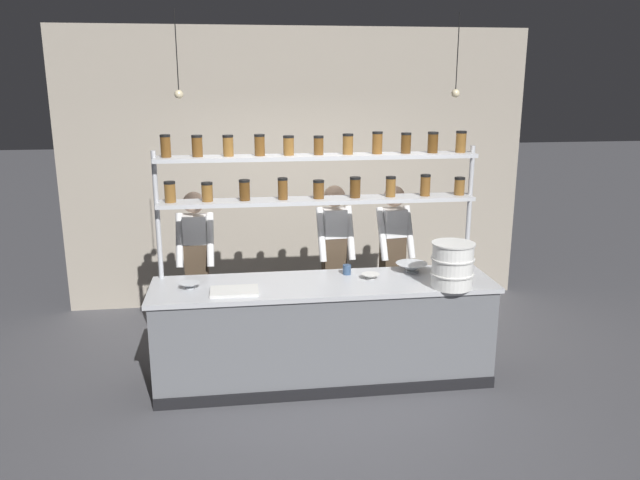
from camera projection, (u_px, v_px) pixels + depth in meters
ground_plane at (324, 379)px, 5.67m from camera, size 40.00×40.00×0.00m
back_wall at (298, 170)px, 7.33m from camera, size 5.40×0.12×3.21m
prep_counter at (324, 332)px, 5.55m from camera, size 3.00×0.76×0.92m
spice_shelf_unit at (319, 181)px, 5.55m from camera, size 2.88×0.28×2.19m
chef_left at (197, 262)px, 6.05m from camera, size 0.37×0.29×1.61m
chef_center at (334, 256)px, 6.17m from camera, size 0.38×0.30×1.65m
chef_right at (393, 255)px, 6.25m from camera, size 0.39×0.32×1.63m
container_stack at (452, 265)px, 5.27m from camera, size 0.37×0.37×0.39m
cutting_board at (234, 291)px, 5.19m from camera, size 0.40×0.26×0.02m
prep_bowl_near_left at (190, 286)px, 5.29m from camera, size 0.18×0.18×0.05m
prep_bowl_center_front at (371, 276)px, 5.54m from camera, size 0.16×0.16×0.05m
prep_bowl_center_back at (411, 267)px, 5.74m from camera, size 0.29×0.29×0.08m
serving_cup_front at (347, 270)px, 5.66m from camera, size 0.07×0.07×0.09m
pendant_light_row at (321, 90)px, 5.02m from camera, size 2.33×0.07×0.67m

